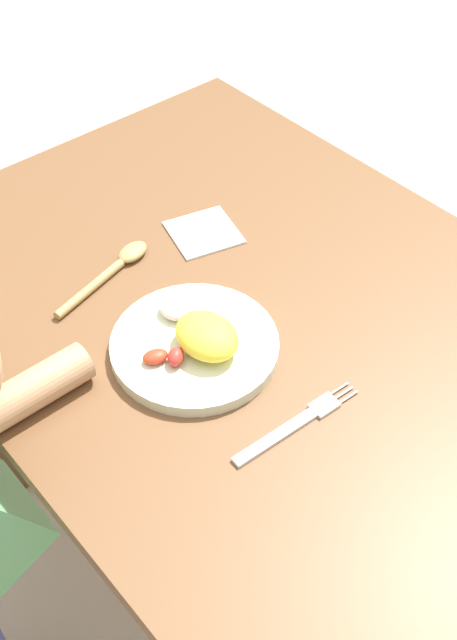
% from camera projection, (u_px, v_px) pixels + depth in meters
% --- Properties ---
extents(ground_plane, '(8.00, 8.00, 0.00)m').
position_uv_depth(ground_plane, '(237.00, 536.00, 1.74)').
color(ground_plane, '#B1A592').
extents(dining_table, '(1.10, 0.84, 0.74)m').
position_uv_depth(dining_table, '(240.00, 349.00, 1.29)').
color(dining_table, brown).
rests_on(dining_table, ground_plane).
extents(plate, '(0.24, 0.24, 0.06)m').
position_uv_depth(plate, '(196.00, 343.00, 1.11)').
color(plate, beige).
rests_on(plate, dining_table).
extents(fork, '(0.03, 0.21, 0.01)m').
position_uv_depth(fork, '(294.00, 425.00, 1.03)').
color(fork, silver).
rests_on(fork, dining_table).
extents(spoon, '(0.08, 0.21, 0.02)m').
position_uv_depth(spoon, '(115.00, 268.00, 1.24)').
color(spoon, tan).
rests_on(spoon, dining_table).
extents(napkin, '(0.13, 0.13, 0.00)m').
position_uv_depth(napkin, '(204.00, 232.00, 1.31)').
color(napkin, white).
rests_on(napkin, dining_table).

